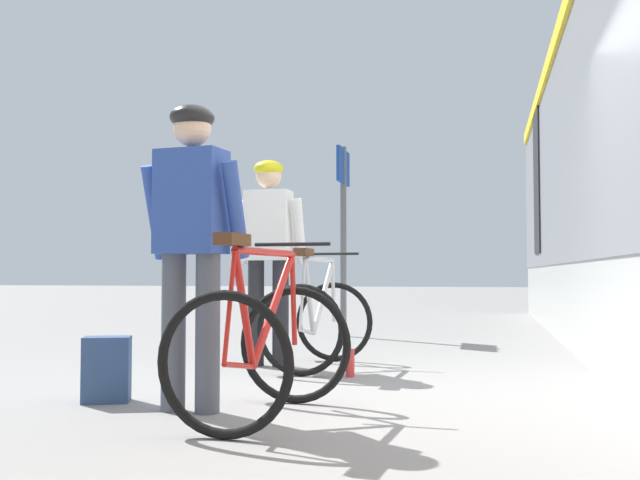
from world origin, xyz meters
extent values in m
plane|color=gray|center=(0.00, 0.00, 0.00)|extent=(80.00, 80.00, 0.00)
cube|color=black|center=(1.31, 7.25, 2.25)|extent=(0.03, 1.10, 2.29)
cylinder|color=#232328|center=(-1.42, 1.33, 0.45)|extent=(0.14, 0.14, 0.90)
cylinder|color=#232328|center=(-1.20, 1.32, 0.45)|extent=(0.14, 0.14, 0.90)
cube|color=white|center=(-1.31, 1.32, 1.20)|extent=(0.38, 0.25, 0.60)
cylinder|color=white|center=(-1.57, 1.37, 1.15)|extent=(0.09, 0.26, 0.56)
cylinder|color=white|center=(-1.05, 1.36, 1.15)|extent=(0.09, 0.26, 0.56)
sphere|color=beige|center=(-1.31, 1.32, 1.63)|extent=(0.22, 0.22, 0.22)
ellipsoid|color=yellow|center=(-1.31, 1.32, 1.69)|extent=(0.26, 0.28, 0.14)
cylinder|color=#4C515B|center=(-1.26, -0.77, 0.45)|extent=(0.14, 0.14, 0.90)
cylinder|color=#4C515B|center=(-1.04, -0.79, 0.45)|extent=(0.14, 0.14, 0.90)
cube|color=#2D4C9E|center=(-1.15, -0.78, 1.20)|extent=(0.40, 0.28, 0.60)
cylinder|color=#2D4C9E|center=(-1.40, -0.71, 1.15)|extent=(0.12, 0.27, 0.56)
cylinder|color=#2D4C9E|center=(-0.89, -0.77, 1.15)|extent=(0.12, 0.27, 0.56)
sphere|color=beige|center=(-1.15, -0.78, 1.63)|extent=(0.22, 0.22, 0.22)
ellipsoid|color=black|center=(-1.15, -0.78, 1.69)|extent=(0.28, 0.30, 0.14)
torus|color=black|center=(-0.83, 1.79, 0.36)|extent=(0.71, 0.09, 0.71)
torus|color=black|center=(-0.89, 0.77, 0.36)|extent=(0.71, 0.09, 0.71)
cylinder|color=silver|center=(-0.85, 1.43, 0.60)|extent=(0.08, 0.65, 0.63)
cylinder|color=silver|center=(-0.86, 1.31, 0.91)|extent=(0.09, 0.85, 0.04)
cylinder|color=silver|center=(-0.88, 1.01, 0.60)|extent=(0.06, 0.28, 0.62)
cylinder|color=silver|center=(-0.88, 0.95, 0.33)|extent=(0.05, 0.36, 0.08)
cylinder|color=silver|center=(-0.89, 0.83, 0.63)|extent=(0.03, 0.14, 0.56)
cylinder|color=silver|center=(-0.83, 1.76, 0.63)|extent=(0.04, 0.08, 0.55)
cylinder|color=black|center=(-0.83, 1.74, 0.97)|extent=(0.48, 0.05, 0.02)
cube|color=#4C2D19|center=(-0.88, 0.86, 0.96)|extent=(0.11, 0.25, 0.06)
torus|color=black|center=(-0.63, -0.38, 0.36)|extent=(0.71, 0.11, 0.71)
torus|color=black|center=(-0.72, -1.40, 0.36)|extent=(0.71, 0.11, 0.71)
cylinder|color=red|center=(-0.66, -0.74, 0.60)|extent=(0.10, 0.65, 0.63)
cylinder|color=red|center=(-0.67, -0.86, 0.91)|extent=(0.11, 0.85, 0.04)
cylinder|color=red|center=(-0.70, -1.16, 0.60)|extent=(0.06, 0.28, 0.62)
cylinder|color=red|center=(-0.71, -1.22, 0.33)|extent=(0.06, 0.36, 0.08)
cylinder|color=red|center=(-0.72, -1.34, 0.63)|extent=(0.04, 0.14, 0.56)
cylinder|color=red|center=(-0.64, -0.41, 0.63)|extent=(0.04, 0.08, 0.55)
cylinder|color=black|center=(-0.64, -0.43, 0.97)|extent=(0.48, 0.06, 0.02)
cube|color=#4C2D19|center=(-0.71, -1.31, 0.96)|extent=(0.12, 0.25, 0.06)
cube|color=navy|center=(-1.77, -0.59, 0.20)|extent=(0.33, 0.27, 0.40)
cylinder|color=red|center=(-0.51, 0.82, 0.11)|extent=(0.07, 0.07, 0.21)
cylinder|color=#595B60|center=(-1.24, 4.43, 1.20)|extent=(0.08, 0.08, 2.40)
cube|color=#193F99|center=(-1.24, 4.43, 2.15)|extent=(0.04, 0.70, 0.44)
camera|label=1|loc=(0.50, -4.76, 0.79)|focal=41.55mm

